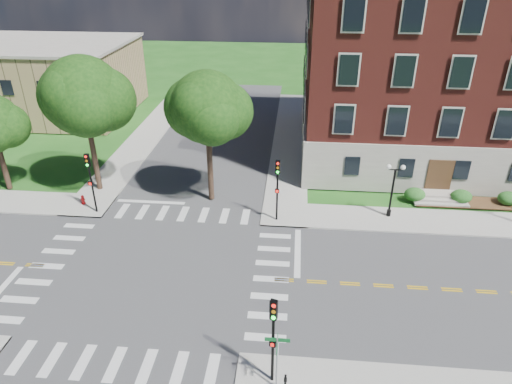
# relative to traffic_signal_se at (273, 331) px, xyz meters

# --- Properties ---
(ground) EXTENTS (160.00, 160.00, 0.00)m
(ground) POSITION_rel_traffic_signal_se_xyz_m (-7.72, 7.49, -3.19)
(ground) COLOR #1E5618
(ground) RESTS_ON ground
(road_ew) EXTENTS (90.00, 12.00, 0.01)m
(road_ew) POSITION_rel_traffic_signal_se_xyz_m (-7.72, 7.49, -3.18)
(road_ew) COLOR #3D3D3F
(road_ew) RESTS_ON ground
(road_ns) EXTENTS (12.00, 90.00, 0.01)m
(road_ns) POSITION_rel_traffic_signal_se_xyz_m (-7.72, 7.49, -3.18)
(road_ns) COLOR #3D3D3F
(road_ns) RESTS_ON ground
(sidewalk_ne) EXTENTS (34.00, 34.00, 0.12)m
(sidewalk_ne) POSITION_rel_traffic_signal_se_xyz_m (7.66, 22.86, -3.13)
(sidewalk_ne) COLOR #9E9B93
(sidewalk_ne) RESTS_ON ground
(sidewalk_nw) EXTENTS (34.00, 34.00, 0.12)m
(sidewalk_nw) POSITION_rel_traffic_signal_se_xyz_m (-23.09, 22.86, -3.13)
(sidewalk_nw) COLOR #9E9B93
(sidewalk_nw) RESTS_ON ground
(crosswalk_east) EXTENTS (2.20, 10.20, 0.02)m
(crosswalk_east) POSITION_rel_traffic_signal_se_xyz_m (-0.52, 7.49, -3.19)
(crosswalk_east) COLOR silver
(crosswalk_east) RESTS_ON ground
(stop_bar_east) EXTENTS (0.40, 5.50, 0.00)m
(stop_bar_east) POSITION_rel_traffic_signal_se_xyz_m (1.08, 10.49, -3.19)
(stop_bar_east) COLOR silver
(stop_bar_east) RESTS_ON ground
(main_building) EXTENTS (30.60, 22.40, 16.50)m
(main_building) POSITION_rel_traffic_signal_se_xyz_m (16.28, 29.48, 5.15)
(main_building) COLOR gray
(main_building) RESTS_ON ground
(secondary_building) EXTENTS (20.40, 15.40, 8.30)m
(secondary_building) POSITION_rel_traffic_signal_se_xyz_m (-29.72, 37.49, 1.09)
(secondary_building) COLOR tan
(secondary_building) RESTS_ON ground
(tree_c) EXTENTS (6.17, 6.17, 11.03)m
(tree_c) POSITION_rel_traffic_signal_se_xyz_m (-15.64, 18.02, 4.86)
(tree_c) COLOR #2D2216
(tree_c) RESTS_ON ground
(tree_d) EXTENTS (5.42, 5.42, 10.33)m
(tree_d) POSITION_rel_traffic_signal_se_xyz_m (-5.94, 17.16, 4.52)
(tree_d) COLOR #2D2216
(tree_d) RESTS_ON ground
(traffic_signal_se) EXTENTS (0.37, 0.43, 4.80)m
(traffic_signal_se) POSITION_rel_traffic_signal_se_xyz_m (0.00, 0.00, 0.00)
(traffic_signal_se) COLOR black
(traffic_signal_se) RESTS_ON ground
(traffic_signal_ne) EXTENTS (0.35, 0.40, 4.80)m
(traffic_signal_ne) POSITION_rel_traffic_signal_se_xyz_m (-0.54, 14.36, 0.00)
(traffic_signal_ne) COLOR black
(traffic_signal_ne) RESTS_ON ground
(traffic_signal_nw) EXTENTS (0.34, 0.37, 4.80)m
(traffic_signal_nw) POSITION_rel_traffic_signal_se_xyz_m (-14.37, 14.27, 0.00)
(traffic_signal_nw) COLOR black
(traffic_signal_nw) RESTS_ON ground
(twin_lamp_west) EXTENTS (1.36, 0.36, 4.23)m
(twin_lamp_west) POSITION_rel_traffic_signal_se_xyz_m (7.87, 15.68, -0.66)
(twin_lamp_west) COLOR black
(twin_lamp_west) RESTS_ON ground
(street_sign_pole) EXTENTS (1.10, 1.10, 3.10)m
(street_sign_pole) POSITION_rel_traffic_signal_se_xyz_m (0.21, -0.40, -0.88)
(street_sign_pole) COLOR gray
(street_sign_pole) RESTS_ON ground
(push_button_post) EXTENTS (0.14, 0.21, 1.20)m
(push_button_post) POSITION_rel_traffic_signal_se_xyz_m (0.62, -0.72, -2.39)
(push_button_post) COLOR black
(push_button_post) RESTS_ON ground
(fire_hydrant) EXTENTS (0.35, 0.35, 0.75)m
(fire_hydrant) POSITION_rel_traffic_signal_se_xyz_m (-15.90, 15.35, -2.72)
(fire_hydrant) COLOR maroon
(fire_hydrant) RESTS_ON ground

